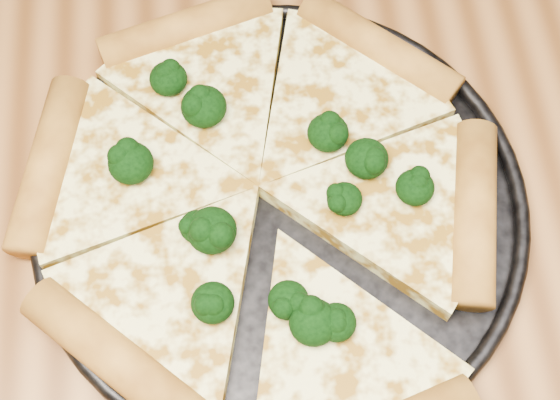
{
  "coord_description": "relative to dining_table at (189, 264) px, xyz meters",
  "views": [
    {
      "loc": [
        0.05,
        -0.23,
        1.24
      ],
      "look_at": [
        0.07,
        -0.0,
        0.77
      ],
      "focal_mm": 51.39,
      "sensor_mm": 36.0,
      "label": 1
    }
  ],
  "objects": [
    {
      "name": "dining_table",
      "position": [
        0.0,
        0.0,
        0.0
      ],
      "size": [
        1.2,
        0.9,
        0.75
      ],
      "color": "#975F2E",
      "rests_on": "ground"
    },
    {
      "name": "pizza_pan",
      "position": [
        0.07,
        -0.0,
        0.1
      ],
      "size": [
        0.33,
        0.33,
        0.02
      ],
      "color": "black",
      "rests_on": "dining_table"
    },
    {
      "name": "pizza",
      "position": [
        0.06,
        0.0,
        0.11
      ],
      "size": [
        0.33,
        0.37,
        0.03
      ],
      "rotation": [
        0.0,
        0.0,
        0.3
      ],
      "color": "#F8F498",
      "rests_on": "pizza_pan"
    },
    {
      "name": "broccoli_florets",
      "position": [
        0.06,
        -0.01,
        0.12
      ],
      "size": [
        0.21,
        0.21,
        0.02
      ],
      "color": "black",
      "rests_on": "pizza"
    }
  ]
}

